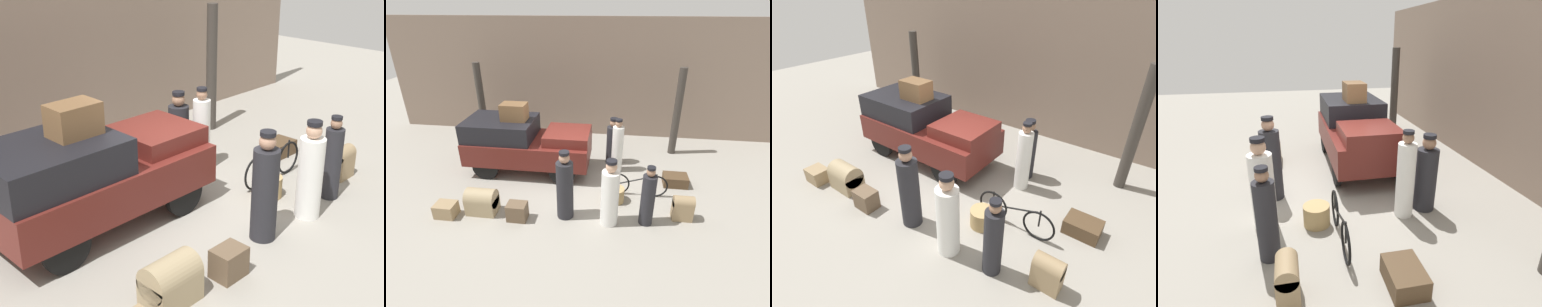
# 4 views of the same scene
# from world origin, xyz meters

# --- Properties ---
(ground_plane) EXTENTS (30.00, 30.00, 0.00)m
(ground_plane) POSITION_xyz_m (0.00, 0.00, 0.00)
(ground_plane) COLOR gray
(station_building_facade) EXTENTS (16.00, 0.15, 4.50)m
(station_building_facade) POSITION_xyz_m (0.00, 4.08, 2.25)
(station_building_facade) COLOR gray
(station_building_facade) RESTS_ON ground
(canopy_pillar_right) EXTENTS (0.26, 0.26, 3.06)m
(canopy_pillar_right) POSITION_xyz_m (3.33, 2.60, 1.53)
(canopy_pillar_right) COLOR #38332D
(canopy_pillar_right) RESTS_ON ground
(truck) EXTENTS (3.85, 1.72, 1.71)m
(truck) POSITION_xyz_m (-1.58, 0.74, 0.96)
(truck) COLOR black
(truck) RESTS_ON ground
(bicycle) EXTENTS (1.74, 0.04, 0.72)m
(bicycle) POSITION_xyz_m (1.92, -0.34, 0.35)
(bicycle) COLOR black
(bicycle) RESTS_ON ground
(wicker_basket) EXTENTS (0.50, 0.50, 0.40)m
(wicker_basket) POSITION_xyz_m (1.34, -0.68, 0.20)
(wicker_basket) COLOR tan
(wicker_basket) RESTS_ON ground
(porter_lifting_near_truck) EXTENTS (0.43, 0.43, 1.76)m
(porter_lifting_near_truck) POSITION_xyz_m (1.21, -1.62, 0.80)
(porter_lifting_near_truck) COLOR white
(porter_lifting_near_truck) RESTS_ON ground
(porter_carrying_trunk) EXTENTS (0.34, 0.34, 1.59)m
(porter_carrying_trunk) POSITION_xyz_m (2.12, -1.51, 0.73)
(porter_carrying_trunk) COLOR #232328
(porter_carrying_trunk) RESTS_ON ground
(conductor_in_dark_uniform) EXTENTS (0.35, 0.35, 1.76)m
(conductor_in_dark_uniform) POSITION_xyz_m (1.35, 1.05, 0.81)
(conductor_in_dark_uniform) COLOR white
(conductor_in_dark_uniform) RESTS_ON ground
(porter_standing_middle) EXTENTS (0.42, 0.42, 1.84)m
(porter_standing_middle) POSITION_xyz_m (0.10, -1.50, 0.84)
(porter_standing_middle) COLOR #232328
(porter_standing_middle) RESTS_ON ground
(porter_with_bicycle) EXTENTS (0.43, 0.43, 1.61)m
(porter_with_bicycle) POSITION_xyz_m (1.20, 1.56, 0.72)
(porter_with_bicycle) COLOR #232328
(porter_with_bicycle) RESTS_ON ground
(trunk_barrel_dark) EXTENTS (0.76, 0.51, 0.69)m
(trunk_barrel_dark) POSITION_xyz_m (-2.07, -1.62, 0.33)
(trunk_barrel_dark) COLOR #9E8966
(trunk_barrel_dark) RESTS_ON ground
(suitcase_small_leather) EXTENTS (0.71, 0.51, 0.32)m
(suitcase_small_leather) POSITION_xyz_m (3.12, 0.38, 0.16)
(suitcase_small_leather) COLOR #4C3823
(suitcase_small_leather) RESTS_ON ground
(trunk_large_brown) EXTENTS (0.49, 0.38, 0.46)m
(trunk_large_brown) POSITION_xyz_m (-1.08, -1.79, 0.23)
(trunk_large_brown) COLOR brown
(trunk_large_brown) RESTS_ON ground
(suitcase_black_upright) EXTENTS (0.50, 0.31, 0.67)m
(suitcase_black_upright) POSITION_xyz_m (3.04, -1.23, 0.35)
(suitcase_black_upright) COLOR #937A56
(suitcase_black_upright) RESTS_ON ground
(trunk_on_truck_roof) EXTENTS (0.76, 0.53, 0.51)m
(trunk_on_truck_roof) POSITION_xyz_m (-1.82, 0.74, 1.96)
(trunk_on_truck_roof) COLOR brown
(trunk_on_truck_roof) RESTS_ON truck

